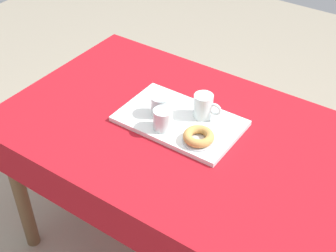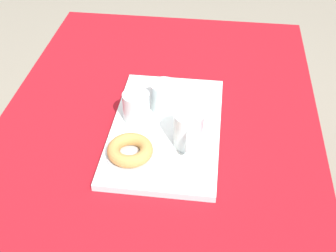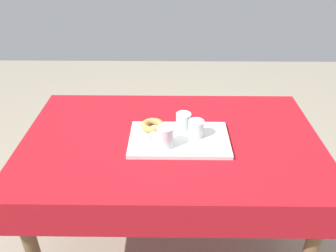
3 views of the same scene
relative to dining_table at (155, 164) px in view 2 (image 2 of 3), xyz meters
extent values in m
cube|color=#A8141E|center=(0.00, 0.00, 0.08)|extent=(1.45, 0.91, 0.04)
cube|color=#A8141E|center=(0.00, -0.45, -0.01)|extent=(1.45, 0.01, 0.14)
cube|color=#A8141E|center=(0.00, 0.45, -0.01)|extent=(1.45, 0.01, 0.14)
cube|color=#A8141E|center=(-0.72, 0.00, -0.01)|extent=(0.01, 0.91, 0.14)
cylinder|color=brown|center=(-0.63, -0.36, -0.31)|extent=(0.06, 0.06, 0.72)
cylinder|color=brown|center=(-0.63, 0.36, -0.31)|extent=(0.06, 0.06, 0.72)
cube|color=white|center=(-0.04, 0.03, 0.10)|extent=(0.48, 0.30, 0.02)
cylinder|color=silver|center=(0.03, 0.09, 0.16)|extent=(0.08, 0.08, 0.10)
cylinder|color=#84380F|center=(0.03, 0.09, 0.15)|extent=(0.07, 0.07, 0.07)
torus|color=silver|center=(0.08, 0.10, 0.16)|extent=(0.05, 0.02, 0.05)
cylinder|color=silver|center=(-0.12, 0.01, 0.16)|extent=(0.07, 0.07, 0.08)
cylinder|color=silver|center=(-0.12, 0.01, 0.14)|extent=(0.06, 0.06, 0.05)
cylinder|color=silver|center=(-0.06, -0.06, 0.16)|extent=(0.07, 0.07, 0.08)
cylinder|color=silver|center=(-0.06, -0.06, 0.14)|extent=(0.06, 0.06, 0.05)
cylinder|color=silver|center=(0.09, -0.05, 0.12)|extent=(0.12, 0.12, 0.01)
torus|color=tan|center=(0.09, -0.05, 0.14)|extent=(0.12, 0.12, 0.03)
camera|label=1|loc=(0.75, -1.21, 1.25)|focal=50.67mm
camera|label=2|loc=(0.88, 0.15, 0.90)|focal=47.44mm
camera|label=3|loc=(0.00, 1.38, 1.02)|focal=36.39mm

